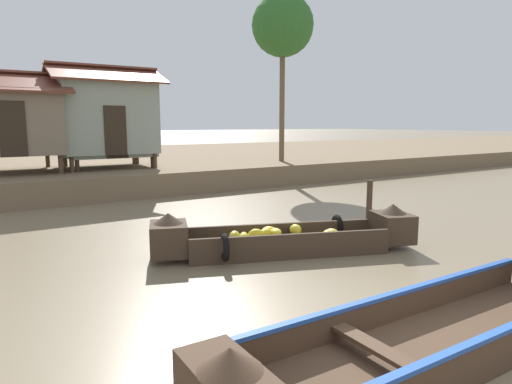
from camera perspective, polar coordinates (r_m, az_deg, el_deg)
ground_plane at (r=13.37m, az=-13.82°, el=-2.68°), size 300.00×300.00×0.00m
riverbank_strip at (r=25.28m, az=-23.04°, el=3.13°), size 160.00×20.00×0.84m
banana_boat at (r=9.05m, az=3.80°, el=-5.74°), size 5.30×2.70×0.92m
viewer_boat at (r=5.82m, az=22.77°, el=-15.79°), size 6.18×1.46×0.79m
stilt_house_left at (r=18.25m, az=-29.07°, el=7.99°), size 3.90×3.93×3.58m
stilt_house_mid_left at (r=18.61m, az=-18.64°, el=9.21°), size 4.18×3.12×3.96m
stilt_house_mid_right at (r=18.91m, az=-18.55°, el=9.05°), size 3.94×3.26×3.97m
palm_tree_near at (r=21.38m, az=3.42°, el=20.33°), size 2.78×2.78×7.48m
mooring_post at (r=11.23m, az=14.22°, el=-1.64°), size 0.14×0.14×1.24m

